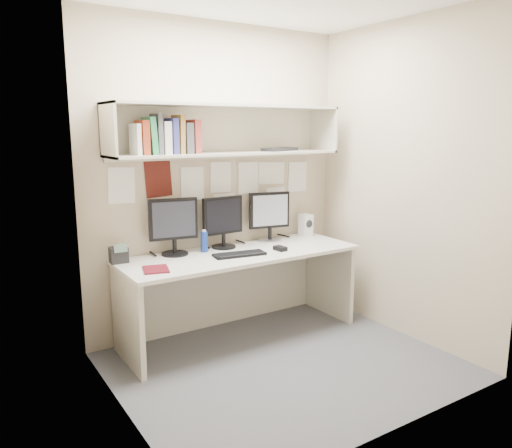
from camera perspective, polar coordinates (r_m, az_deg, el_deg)
floor at (r=3.86m, az=3.35°, el=-15.80°), size 2.40×2.00×0.01m
wall_back at (r=4.32m, az=-4.31°, el=5.09°), size 2.40×0.02×2.60m
wall_front at (r=2.75m, az=16.02°, el=1.40°), size 2.40×0.02×2.60m
wall_left at (r=2.94m, az=-15.65°, el=2.01°), size 0.02×2.00×2.60m
wall_right at (r=4.30m, az=16.65°, el=4.64°), size 0.02×2.00×2.60m
desk at (r=4.22m, az=-1.84°, el=-8.02°), size 2.00×0.70×0.73m
overhead_hutch at (r=4.18m, az=-3.46°, el=10.68°), size 2.00×0.38×0.40m
pinned_papers at (r=4.32m, az=-4.26°, el=4.43°), size 1.92×0.01×0.48m
monitor_left at (r=4.04m, az=-9.41°, el=-0.01°), size 0.39×0.22×0.46m
monitor_center at (r=4.24m, az=-3.81°, el=0.48°), size 0.38×0.21×0.44m
monitor_right at (r=4.48m, az=1.55°, el=1.11°), size 0.38×0.21×0.44m
keyboard at (r=4.00m, az=-1.91°, el=-3.49°), size 0.44×0.21×0.02m
mouse at (r=4.17m, az=2.78°, el=-2.80°), size 0.08×0.12×0.03m
speaker at (r=4.74m, az=5.69°, el=-0.12°), size 0.11×0.11×0.21m
blue_bottle at (r=4.13m, az=-5.94°, el=-1.98°), size 0.06×0.06×0.19m
maroon_notebook at (r=3.67m, az=-11.38°, el=-5.10°), size 0.23×0.25×0.01m
desk_phone at (r=3.92m, az=-15.42°, el=-3.40°), size 0.14×0.13×0.16m
book_stack at (r=3.87m, az=-10.22°, el=9.79°), size 0.51×0.19×0.30m
hutch_tray at (r=4.40m, az=2.74°, el=8.52°), size 0.40×0.26×0.03m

